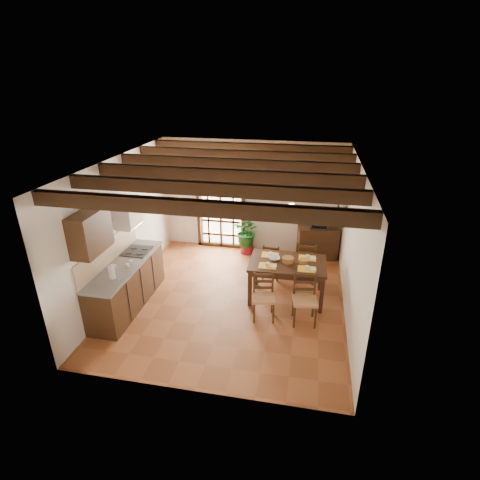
% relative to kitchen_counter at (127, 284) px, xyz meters
% --- Properties ---
extents(ground_plane, '(5.00, 5.00, 0.00)m').
position_rel_kitchen_counter_xyz_m(ground_plane, '(1.96, 0.60, -0.47)').
color(ground_plane, brown).
extents(room_shell, '(4.52, 5.02, 2.81)m').
position_rel_kitchen_counter_xyz_m(room_shell, '(1.96, 0.60, 1.34)').
color(room_shell, silver).
rests_on(room_shell, ground_plane).
extents(ceiling_beams, '(4.50, 4.34, 0.20)m').
position_rel_kitchen_counter_xyz_m(ceiling_beams, '(1.96, 0.60, 2.22)').
color(ceiling_beams, black).
rests_on(ceiling_beams, room_shell).
extents(french_door, '(1.26, 0.11, 2.32)m').
position_rel_kitchen_counter_xyz_m(french_door, '(1.16, 3.05, 0.70)').
color(french_door, white).
rests_on(french_door, ground_plane).
extents(kitchen_counter, '(0.64, 2.25, 1.38)m').
position_rel_kitchen_counter_xyz_m(kitchen_counter, '(0.00, 0.00, 0.00)').
color(kitchen_counter, '#352010').
rests_on(kitchen_counter, ground_plane).
extents(upper_cabinet, '(0.35, 0.80, 0.70)m').
position_rel_kitchen_counter_xyz_m(upper_cabinet, '(-0.12, -0.70, 1.38)').
color(upper_cabinet, '#352010').
rests_on(upper_cabinet, room_shell).
extents(range_hood, '(0.38, 0.60, 0.54)m').
position_rel_kitchen_counter_xyz_m(range_hood, '(-0.09, 0.55, 1.26)').
color(range_hood, white).
rests_on(range_hood, room_shell).
extents(counter_items, '(0.50, 1.43, 0.25)m').
position_rel_kitchen_counter_xyz_m(counter_items, '(0.00, 0.09, 0.49)').
color(counter_items, black).
rests_on(counter_items, kitchen_counter).
extents(dining_table, '(1.52, 0.99, 0.82)m').
position_rel_kitchen_counter_xyz_m(dining_table, '(3.05, 0.87, 0.24)').
color(dining_table, black).
rests_on(dining_table, ground_plane).
extents(chair_near_left, '(0.48, 0.46, 0.89)m').
position_rel_kitchen_counter_xyz_m(chair_near_left, '(2.68, 0.09, -0.20)').
color(chair_near_left, '#B97E4E').
rests_on(chair_near_left, ground_plane).
extents(chair_near_right, '(0.49, 0.47, 0.95)m').
position_rel_kitchen_counter_xyz_m(chair_near_right, '(3.43, 0.10, -0.18)').
color(chair_near_right, '#B97E4E').
rests_on(chair_near_right, ground_plane).
extents(chair_far_left, '(0.43, 0.42, 0.84)m').
position_rel_kitchen_counter_xyz_m(chair_far_left, '(2.66, 1.63, -0.21)').
color(chair_far_left, '#B97E4E').
rests_on(chair_far_left, ground_plane).
extents(chair_far_right, '(0.49, 0.47, 0.96)m').
position_rel_kitchen_counter_xyz_m(chair_far_right, '(3.41, 1.64, -0.17)').
color(chair_far_right, '#B97E4E').
rests_on(chair_far_right, ground_plane).
extents(table_setting, '(1.10, 0.73, 0.10)m').
position_rel_kitchen_counter_xyz_m(table_setting, '(3.05, 0.87, 0.44)').
color(table_setting, yellow).
rests_on(table_setting, dining_table).
extents(table_bowl, '(0.24, 0.24, 0.05)m').
position_rel_kitchen_counter_xyz_m(table_bowl, '(2.78, 0.92, 0.37)').
color(table_bowl, white).
rests_on(table_bowl, dining_table).
extents(sideboard, '(1.02, 0.60, 0.81)m').
position_rel_kitchen_counter_xyz_m(sideboard, '(3.65, 2.83, -0.07)').
color(sideboard, '#352010').
rests_on(sideboard, ground_plane).
extents(crt_tv, '(0.43, 0.40, 0.36)m').
position_rel_kitchen_counter_xyz_m(crt_tv, '(3.65, 2.82, 0.53)').
color(crt_tv, black).
rests_on(crt_tv, sideboard).
extents(fuse_box, '(0.25, 0.03, 0.32)m').
position_rel_kitchen_counter_xyz_m(fuse_box, '(3.46, 3.08, 1.28)').
color(fuse_box, white).
rests_on(fuse_box, room_shell).
extents(plant_pot, '(0.37, 0.37, 0.23)m').
position_rel_kitchen_counter_xyz_m(plant_pot, '(1.89, 2.79, -0.36)').
color(plant_pot, maroon).
rests_on(plant_pot, ground_plane).
extents(potted_plant, '(2.17, 1.98, 2.04)m').
position_rel_kitchen_counter_xyz_m(potted_plant, '(1.89, 2.79, 0.10)').
color(potted_plant, '#144C19').
rests_on(potted_plant, ground_plane).
extents(wall_shelf, '(0.20, 0.42, 0.20)m').
position_rel_kitchen_counter_xyz_m(wall_shelf, '(4.10, 2.20, 1.04)').
color(wall_shelf, '#352010').
rests_on(wall_shelf, room_shell).
extents(shelf_vase, '(0.15, 0.15, 0.15)m').
position_rel_kitchen_counter_xyz_m(shelf_vase, '(4.10, 2.20, 1.18)').
color(shelf_vase, '#B2BFB2').
rests_on(shelf_vase, wall_shelf).
extents(shelf_flowers, '(0.14, 0.14, 0.36)m').
position_rel_kitchen_counter_xyz_m(shelf_flowers, '(4.10, 2.20, 1.38)').
color(shelf_flowers, yellow).
rests_on(shelf_flowers, shelf_vase).
extents(framed_picture, '(0.03, 0.32, 0.32)m').
position_rel_kitchen_counter_xyz_m(framed_picture, '(4.18, 2.20, 1.58)').
color(framed_picture, brown).
rests_on(framed_picture, room_shell).
extents(pendant_lamp, '(0.36, 0.36, 0.84)m').
position_rel_kitchen_counter_xyz_m(pendant_lamp, '(3.05, 0.97, 1.60)').
color(pendant_lamp, black).
rests_on(pendant_lamp, room_shell).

